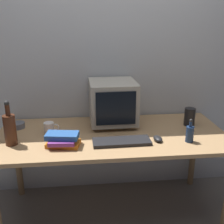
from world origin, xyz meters
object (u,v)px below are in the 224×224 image
Objects in this scene: crt_monitor at (113,102)px; bottle_tall at (10,129)px; bottle_short at (190,133)px; computer_mouse at (158,139)px; mug at (49,128)px; metal_canister at (190,117)px; keyboard at (122,142)px; cd_spindle at (17,125)px; book_stack at (63,140)px.

crt_monitor is 0.84m from bottle_tall.
computer_mouse is at bearing 170.91° from bottle_short.
mug is 0.80× the size of metal_canister.
crt_monitor reaches higher than keyboard.
keyboard is 4.20× the size of computer_mouse.
cd_spindle is 1.44m from metal_canister.
cd_spindle is (-0.79, -0.01, -0.17)m from crt_monitor.
computer_mouse is at bearing 0.96° from book_stack.
book_stack is 1.69× the size of metal_canister.
cd_spindle is at bearing 153.14° from mug.
bottle_short is 0.34m from metal_canister.
bottle_short is at bearing -38.47° from crt_monitor.
bottle_short is at bearing -1.54° from book_stack.
computer_mouse is at bearing -140.92° from metal_canister.
cd_spindle is at bearing 176.49° from metal_canister.
bottle_short is at bearing -3.93° from bottle_tall.
cd_spindle is at bearing 136.15° from book_stack.
keyboard is 3.50× the size of cd_spindle.
crt_monitor reaches higher than bottle_short.
book_stack is 2.11× the size of cd_spindle.
keyboard is 2.36× the size of bottle_short.
bottle_tall reaches higher than mug.
keyboard is at bearing -4.45° from bottle_tall.
cd_spindle is at bearing 162.93° from bottle_short.
crt_monitor is 2.23× the size of bottle_short.
keyboard is 1.28× the size of bottle_tall.
computer_mouse is 0.83× the size of cd_spindle.
computer_mouse is 0.23m from bottle_short.
book_stack is 0.27m from mug.
metal_canister is (1.16, 0.05, 0.03)m from mug.
bottle_short is (0.23, -0.04, 0.05)m from computer_mouse.
computer_mouse is at bearing -15.65° from mug.
bottle_short is at bearing -14.79° from computer_mouse.
metal_canister is (0.62, 0.29, 0.06)m from keyboard.
book_stack is at bearing 178.46° from bottle_short.
book_stack is at bearing -164.32° from metal_canister.
keyboard is 0.27m from computer_mouse.
cd_spindle is (-0.28, 0.14, -0.02)m from mug.
keyboard is at bearing -86.46° from crt_monitor.
bottle_tall is 1.30× the size of book_stack.
crt_monitor is 1.21× the size of bottle_tall.
crt_monitor is 1.57× the size of book_stack.
book_stack reaches higher than mug.
mug is at bearing -26.86° from cd_spindle.
crt_monitor is 0.56m from mug.
metal_canister is (1.41, 0.23, -0.05)m from bottle_tall.
crt_monitor is at bearing 92.25° from keyboard.
bottle_tall reaches higher than metal_canister.
crt_monitor reaches higher than bottle_tall.
bottle_tall is 0.33m from cd_spindle.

